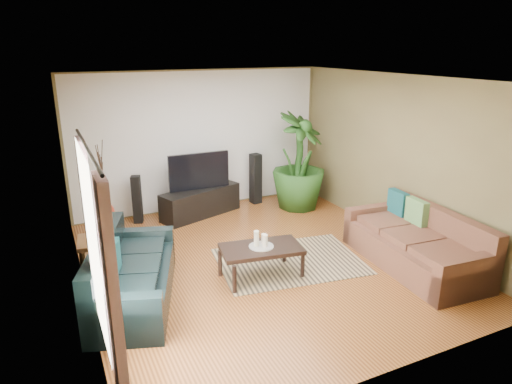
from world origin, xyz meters
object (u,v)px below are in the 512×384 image
television (199,171)px  potted_plant (299,161)px  pedestal (108,231)px  sofa_left (134,270)px  coffee_table (261,262)px  speaker_left (137,199)px  tv_stand (201,202)px  side_table (100,258)px  speaker_right (256,179)px  vase (106,214)px  sofa_right (414,239)px

television → potted_plant: bearing=-12.3°
pedestal → sofa_left: bearing=-88.8°
coffee_table → speaker_left: (-1.14, 2.85, 0.21)m
tv_stand → side_table: size_ratio=2.77×
speaker_right → pedestal: (-3.06, -0.69, -0.36)m
tv_stand → vase: size_ratio=3.87×
sofa_right → speaker_right: size_ratio=2.16×
sofa_right → side_table: (-4.22, 1.63, -0.14)m
potted_plant → side_table: bearing=-161.6°
coffee_table → vase: vase is taller
tv_stand → coffee_table: bearing=-109.6°
coffee_table → pedestal: bearing=137.8°
side_table → speaker_right: bearing=30.2°
side_table → sofa_right: bearing=-21.1°
vase → side_table: bearing=-102.2°
television → speaker_left: (-1.16, 0.13, -0.43)m
sofa_left → pedestal: bearing=20.1°
sofa_right → coffee_table: bearing=-102.2°
sofa_right → pedestal: size_ratio=6.95×
television → speaker_left: size_ratio=1.32×
tv_stand → pedestal: size_ratio=4.95×
potted_plant → sofa_right: bearing=-85.5°
tv_stand → speaker_right: size_ratio=1.54×
potted_plant → vase: potted_plant is taller
potted_plant → speaker_left: bearing=169.9°
coffee_table → television: size_ratio=0.96×
tv_stand → sofa_left: bearing=-143.3°
sofa_right → potted_plant: potted_plant is taller
tv_stand → speaker_right: speaker_right is taller
coffee_table → potted_plant: 3.09m
sofa_right → coffee_table: sofa_right is taller
potted_plant → television: bearing=167.7°
vase → sofa_left: bearing=-88.8°
television → potted_plant: potted_plant is taller
sofa_left → tv_stand: (1.75, 2.58, -0.16)m
sofa_left → tv_stand: size_ratio=1.28×
tv_stand → potted_plant: (1.92, -0.40, 0.68)m
television → vase: 1.90m
coffee_table → speaker_right: size_ratio=1.08×
sofa_left → television: size_ratio=1.74×
sofa_right → television: size_ratio=1.91×
sofa_left → potted_plant: 4.30m
sofa_right → sofa_left: bearing=-96.7°
potted_plant → pedestal: 3.80m
sofa_left → potted_plant: potted_plant is taller
sofa_right → tv_stand: (-2.16, 3.35, -0.16)m
potted_plant → vase: size_ratio=4.62×
speaker_left → vase: speaker_left is taller
speaker_right → potted_plant: size_ratio=0.54×
sofa_left → tv_stand: bearing=-15.3°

